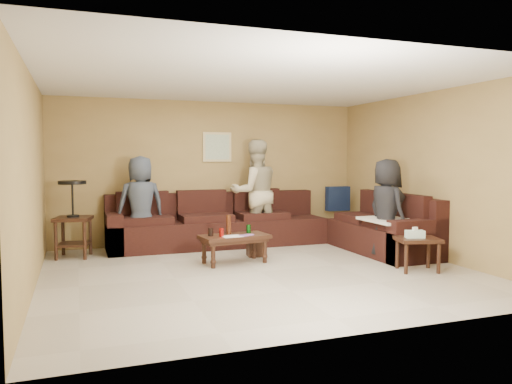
{
  "coord_description": "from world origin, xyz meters",
  "views": [
    {
      "loc": [
        -2.27,
        -6.13,
        1.52
      ],
      "look_at": [
        0.25,
        0.85,
        1.0
      ],
      "focal_mm": 35.0,
      "sensor_mm": 36.0,
      "label": 1
    }
  ],
  "objects_px": {
    "coffee_table": "(234,239)",
    "waste_bin": "(256,246)",
    "sectional_sofa": "(274,229)",
    "person_left": "(141,204)",
    "person_right": "(387,209)",
    "person_middle": "(255,192)",
    "end_table_left": "(73,217)",
    "side_table_right": "(417,242)"
  },
  "relations": [
    {
      "from": "coffee_table",
      "to": "waste_bin",
      "type": "height_order",
      "value": "coffee_table"
    },
    {
      "from": "sectional_sofa",
      "to": "person_left",
      "type": "distance_m",
      "value": 2.22
    },
    {
      "from": "person_left",
      "to": "person_right",
      "type": "height_order",
      "value": "person_left"
    },
    {
      "from": "person_left",
      "to": "person_middle",
      "type": "height_order",
      "value": "person_middle"
    },
    {
      "from": "person_right",
      "to": "person_middle",
      "type": "bearing_deg",
      "value": 34.18
    },
    {
      "from": "end_table_left",
      "to": "sectional_sofa",
      "type": "bearing_deg",
      "value": -5.94
    },
    {
      "from": "person_middle",
      "to": "waste_bin",
      "type": "bearing_deg",
      "value": 69.98
    },
    {
      "from": "waste_bin",
      "to": "person_left",
      "type": "distance_m",
      "value": 1.97
    },
    {
      "from": "side_table_right",
      "to": "person_right",
      "type": "relative_size",
      "value": 0.43
    },
    {
      "from": "sectional_sofa",
      "to": "person_middle",
      "type": "bearing_deg",
      "value": 111.71
    },
    {
      "from": "person_left",
      "to": "coffee_table",
      "type": "bearing_deg",
      "value": 123.31
    },
    {
      "from": "end_table_left",
      "to": "waste_bin",
      "type": "height_order",
      "value": "end_table_left"
    },
    {
      "from": "person_left",
      "to": "side_table_right",
      "type": "bearing_deg",
      "value": 133.81
    },
    {
      "from": "sectional_sofa",
      "to": "side_table_right",
      "type": "bearing_deg",
      "value": -61.89
    },
    {
      "from": "coffee_table",
      "to": "end_table_left",
      "type": "relative_size",
      "value": 0.88
    },
    {
      "from": "coffee_table",
      "to": "person_right",
      "type": "height_order",
      "value": "person_right"
    },
    {
      "from": "person_left",
      "to": "person_right",
      "type": "distance_m",
      "value": 3.83
    },
    {
      "from": "sectional_sofa",
      "to": "end_table_left",
      "type": "xyz_separation_m",
      "value": [
        -3.15,
        0.33,
        0.28
      ]
    },
    {
      "from": "sectional_sofa",
      "to": "waste_bin",
      "type": "xyz_separation_m",
      "value": [
        -0.51,
        -0.51,
        -0.17
      ]
    },
    {
      "from": "side_table_right",
      "to": "person_left",
      "type": "xyz_separation_m",
      "value": [
        -3.3,
        2.63,
        0.38
      ]
    },
    {
      "from": "coffee_table",
      "to": "person_middle",
      "type": "bearing_deg",
      "value": 59.25
    },
    {
      "from": "person_middle",
      "to": "person_right",
      "type": "bearing_deg",
      "value": 127.36
    },
    {
      "from": "side_table_right",
      "to": "person_right",
      "type": "distance_m",
      "value": 0.91
    },
    {
      "from": "end_table_left",
      "to": "waste_bin",
      "type": "bearing_deg",
      "value": -17.69
    },
    {
      "from": "person_left",
      "to": "person_right",
      "type": "bearing_deg",
      "value": 144.36
    },
    {
      "from": "coffee_table",
      "to": "person_middle",
      "type": "relative_size",
      "value": 0.56
    },
    {
      "from": "waste_bin",
      "to": "end_table_left",
      "type": "bearing_deg",
      "value": 162.31
    },
    {
      "from": "coffee_table",
      "to": "side_table_right",
      "type": "distance_m",
      "value": 2.51
    },
    {
      "from": "coffee_table",
      "to": "side_table_right",
      "type": "xyz_separation_m",
      "value": [
        2.15,
        -1.31,
        0.04
      ]
    },
    {
      "from": "side_table_right",
      "to": "waste_bin",
      "type": "distance_m",
      "value": 2.39
    },
    {
      "from": "end_table_left",
      "to": "person_middle",
      "type": "distance_m",
      "value": 2.98
    },
    {
      "from": "person_left",
      "to": "end_table_left",
      "type": "bearing_deg",
      "value": -1.21
    },
    {
      "from": "side_table_right",
      "to": "end_table_left",
      "type": "bearing_deg",
      "value": 149.72
    },
    {
      "from": "sectional_sofa",
      "to": "person_left",
      "type": "bearing_deg",
      "value": 168.28
    },
    {
      "from": "sectional_sofa",
      "to": "coffee_table",
      "type": "distance_m",
      "value": 1.32
    },
    {
      "from": "end_table_left",
      "to": "waste_bin",
      "type": "relative_size",
      "value": 3.82
    },
    {
      "from": "sectional_sofa",
      "to": "end_table_left",
      "type": "distance_m",
      "value": 3.18
    },
    {
      "from": "sectional_sofa",
      "to": "person_middle",
      "type": "relative_size",
      "value": 2.56
    },
    {
      "from": "sectional_sofa",
      "to": "person_left",
      "type": "xyz_separation_m",
      "value": [
        -2.13,
        0.44,
        0.45
      ]
    },
    {
      "from": "sectional_sofa",
      "to": "person_middle",
      "type": "xyz_separation_m",
      "value": [
        -0.18,
        0.45,
        0.58
      ]
    },
    {
      "from": "person_left",
      "to": "person_middle",
      "type": "xyz_separation_m",
      "value": [
        1.95,
        0.01,
        0.14
      ]
    },
    {
      "from": "person_middle",
      "to": "side_table_right",
      "type": "bearing_deg",
      "value": 116.07
    }
  ]
}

